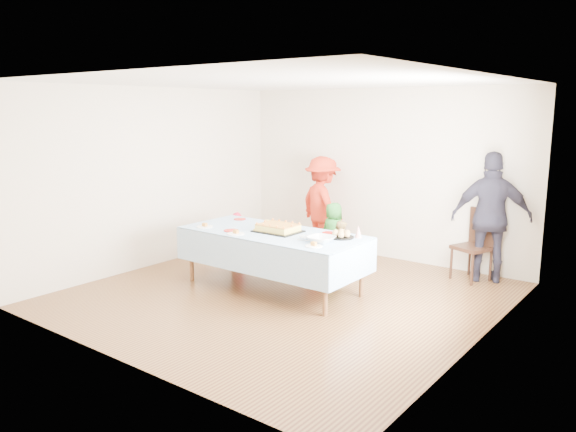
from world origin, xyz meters
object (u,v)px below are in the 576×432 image
(dining_chair, at_px, (476,241))
(adult_left, at_px, (322,205))
(birthday_cake, at_px, (278,228))
(party_table, at_px, (273,236))

(dining_chair, xyz_separation_m, adult_left, (-2.55, -0.08, 0.25))
(birthday_cake, bearing_deg, dining_chair, 46.08)
(birthday_cake, distance_m, adult_left, 2.04)
(party_table, xyz_separation_m, adult_left, (-0.55, 1.99, 0.08))
(birthday_cake, distance_m, dining_chair, 2.82)
(party_table, xyz_separation_m, birthday_cake, (0.06, 0.04, 0.10))
(dining_chair, distance_m, adult_left, 2.56)
(adult_left, bearing_deg, dining_chair, -154.53)
(birthday_cake, relative_size, dining_chair, 0.58)
(party_table, distance_m, dining_chair, 2.88)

